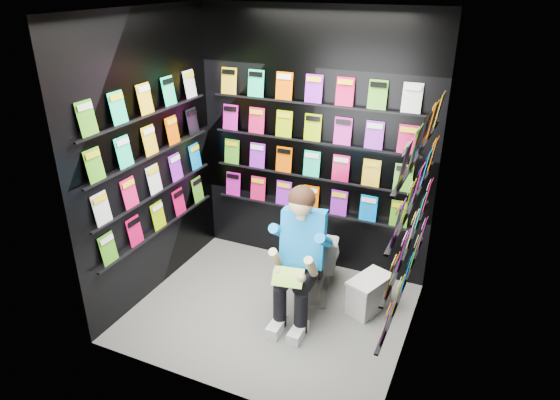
% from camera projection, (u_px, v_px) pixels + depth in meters
% --- Properties ---
extents(floor, '(2.40, 2.40, 0.00)m').
position_uv_depth(floor, '(271.00, 312.00, 4.58)').
color(floor, slate).
rests_on(floor, ground).
extents(ceiling, '(2.40, 2.40, 0.00)m').
position_uv_depth(ceiling, '(268.00, 10.00, 3.50)').
color(ceiling, white).
rests_on(ceiling, floor).
extents(wall_back, '(2.40, 0.04, 2.60)m').
position_uv_depth(wall_back, '(313.00, 146.00, 4.87)').
color(wall_back, black).
rests_on(wall_back, floor).
extents(wall_front, '(2.40, 0.04, 2.60)m').
position_uv_depth(wall_front, '(203.00, 235.00, 3.21)').
color(wall_front, black).
rests_on(wall_front, floor).
extents(wall_left, '(0.04, 2.00, 2.60)m').
position_uv_depth(wall_left, '(149.00, 160.00, 4.49)').
color(wall_left, black).
rests_on(wall_left, floor).
extents(wall_right, '(0.04, 2.00, 2.60)m').
position_uv_depth(wall_right, '(420.00, 207.00, 3.59)').
color(wall_right, black).
rests_on(wall_right, floor).
extents(comics_back, '(2.10, 0.06, 1.37)m').
position_uv_depth(comics_back, '(312.00, 146.00, 4.84)').
color(comics_back, '#CC1350').
rests_on(comics_back, wall_back).
extents(comics_left, '(0.06, 1.70, 1.37)m').
position_uv_depth(comics_left, '(152.00, 160.00, 4.47)').
color(comics_left, '#CC1350').
rests_on(comics_left, wall_left).
extents(comics_right, '(0.06, 1.70, 1.37)m').
position_uv_depth(comics_right, '(416.00, 206.00, 3.60)').
color(comics_right, '#CC1350').
rests_on(comics_right, wall_right).
extents(toilet, '(0.56, 0.82, 0.73)m').
position_uv_depth(toilet, '(318.00, 257.00, 4.76)').
color(toilet, white).
rests_on(toilet, floor).
extents(longbox, '(0.36, 0.46, 0.31)m').
position_uv_depth(longbox, '(369.00, 295.00, 4.56)').
color(longbox, white).
rests_on(longbox, floor).
extents(longbox_lid, '(0.38, 0.49, 0.03)m').
position_uv_depth(longbox_lid, '(370.00, 280.00, 4.49)').
color(longbox_lid, white).
rests_on(longbox_lid, longbox).
extents(reader, '(0.64, 0.83, 1.37)m').
position_uv_depth(reader, '(304.00, 239.00, 4.28)').
color(reader, '#0473D0').
rests_on(reader, toilet).
extents(held_comic, '(0.28, 0.20, 0.11)m').
position_uv_depth(held_comic, '(288.00, 277.00, 4.06)').
color(held_comic, green).
rests_on(held_comic, reader).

